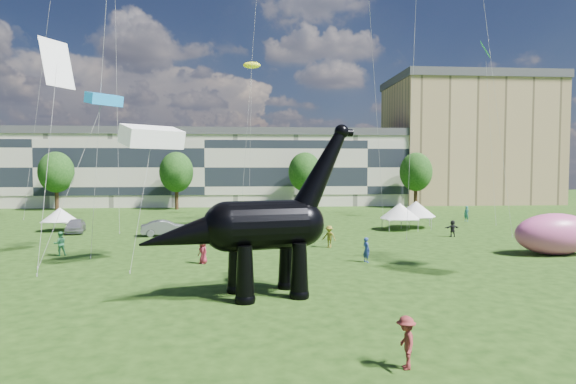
{
  "coord_description": "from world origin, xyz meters",
  "views": [
    {
      "loc": [
        -0.59,
        -22.53,
        6.6
      ],
      "look_at": [
        1.81,
        8.0,
        5.0
      ],
      "focal_mm": 30.0,
      "sensor_mm": 36.0,
      "label": 1
    }
  ],
  "objects": [
    {
      "name": "inflatable_pink",
      "position": [
        22.24,
        11.67,
        1.56
      ],
      "size": [
        6.32,
        3.27,
        3.13
      ],
      "primitive_type": "ellipsoid",
      "rotation": [
        0.0,
        0.0,
        0.02
      ],
      "color": "#D85499",
      "rests_on": "ground"
    },
    {
      "name": "dinosaur_sculpture",
      "position": [
        -0.23,
        1.82,
        3.48
      ],
      "size": [
        11.28,
        4.39,
        9.21
      ],
      "rotation": [
        0.0,
        0.0,
        0.24
      ],
      "color": "black",
      "rests_on": "ground"
    },
    {
      "name": "car_white",
      "position": [
        3.52,
        22.87,
        0.67
      ],
      "size": [
        4.86,
        2.34,
        1.33
      ],
      "primitive_type": "imported",
      "rotation": [
        0.0,
        0.0,
        1.54
      ],
      "color": "silver",
      "rests_on": "ground"
    },
    {
      "name": "car_grey",
      "position": [
        -8.75,
        24.07,
        0.74
      ],
      "size": [
        4.72,
        2.35,
        1.49
      ],
      "primitive_type": "imported",
      "rotation": [
        0.0,
        0.0,
        1.75
      ],
      "color": "slate",
      "rests_on": "ground"
    },
    {
      "name": "gazebo_far",
      "position": [
        17.33,
        28.23,
        2.03
      ],
      "size": [
        5.22,
        5.22,
        2.9
      ],
      "rotation": [
        0.0,
        0.0,
        -0.31
      ],
      "color": "white",
      "rests_on": "ground"
    },
    {
      "name": "tree_far_left",
      "position": [
        -30.0,
        53.0,
        6.29
      ],
      "size": [
        5.2,
        5.2,
        9.44
      ],
      "color": "#382314",
      "rests_on": "ground"
    },
    {
      "name": "tree_far_right",
      "position": [
        26.0,
        53.0,
        6.29
      ],
      "size": [
        5.2,
        5.2,
        9.44
      ],
      "color": "#382314",
      "rests_on": "ground"
    },
    {
      "name": "visitors",
      "position": [
        -1.62,
        15.05,
        0.87
      ],
      "size": [
        53.45,
        42.04,
        1.87
      ],
      "color": "#A85B54",
      "rests_on": "ground"
    },
    {
      "name": "tree_mid_right",
      "position": [
        8.0,
        53.0,
        6.29
      ],
      "size": [
        5.2,
        5.2,
        9.44
      ],
      "color": "#382314",
      "rests_on": "ground"
    },
    {
      "name": "terrace_row",
      "position": [
        -8.0,
        62.0,
        6.0
      ],
      "size": [
        78.0,
        11.0,
        12.0
      ],
      "primitive_type": "cube",
      "color": "beige",
      "rests_on": "ground"
    },
    {
      "name": "tree_mid_left",
      "position": [
        -12.0,
        53.0,
        6.29
      ],
      "size": [
        5.2,
        5.2,
        9.44
      ],
      "color": "#382314",
      "rests_on": "ground"
    },
    {
      "name": "gazebo_left",
      "position": [
        -20.21,
        28.51,
        1.69
      ],
      "size": [
        3.76,
        3.76,
        2.41
      ],
      "rotation": [
        0.0,
        0.0,
        -0.09
      ],
      "color": "white",
      "rests_on": "ground"
    },
    {
      "name": "gazebo_near",
      "position": [
        15.0,
        26.54,
        1.98
      ],
      "size": [
        4.18,
        4.18,
        2.82
      ],
      "rotation": [
        0.0,
        0.0,
        -0.03
      ],
      "color": "white",
      "rests_on": "ground"
    },
    {
      "name": "ground",
      "position": [
        0.0,
        0.0,
        0.0
      ],
      "size": [
        220.0,
        220.0,
        0.0
      ],
      "primitive_type": "plane",
      "color": "#16330C",
      "rests_on": "ground"
    },
    {
      "name": "car_dark",
      "position": [
        2.08,
        24.86,
        0.73
      ],
      "size": [
        2.52,
        5.2,
        1.46
      ],
      "primitive_type": "imported",
      "rotation": [
        0.0,
        0.0,
        -0.1
      ],
      "color": "#595960",
      "rests_on": "ground"
    },
    {
      "name": "car_silver",
      "position": [
        -18.08,
        26.83,
        0.71
      ],
      "size": [
        2.54,
        4.46,
        1.43
      ],
      "primitive_type": "imported",
      "rotation": [
        0.0,
        0.0,
        0.22
      ],
      "color": "#BABABF",
      "rests_on": "ground"
    },
    {
      "name": "apartment_block",
      "position": [
        40.0,
        65.0,
        11.0
      ],
      "size": [
        28.0,
        18.0,
        22.0
      ],
      "primitive_type": "cube",
      "color": "tan",
      "rests_on": "ground"
    }
  ]
}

